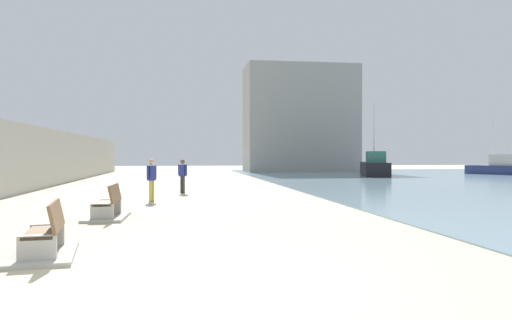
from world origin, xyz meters
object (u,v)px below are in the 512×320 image
object	(u,v)px
bench_far	(108,210)
boat_far_right	(375,166)
bench_near	(44,243)
person_standing	(152,177)
boat_distant	(498,167)
person_walking	(183,174)

from	to	relation	value
bench_far	boat_far_right	bearing A→B (deg)	54.52
bench_near	person_standing	world-z (taller)	person_standing
boat_distant	person_standing	bearing A→B (deg)	-143.76
bench_far	person_standing	bearing A→B (deg)	79.58
bench_far	bench_near	bearing A→B (deg)	-93.71
boat_far_right	bench_far	bearing A→B (deg)	-125.48
person_standing	boat_far_right	bearing A→B (deg)	49.94
person_standing	boat_far_right	world-z (taller)	boat_far_right
person_standing	boat_distant	size ratio (longest dim) A/B	0.25
boat_far_right	boat_distant	bearing A→B (deg)	4.57
person_walking	boat_far_right	bearing A→B (deg)	45.80
bench_near	person_walking	bearing A→B (deg)	80.24
bench_far	person_walking	size ratio (longest dim) A/B	1.32
person_walking	boat_distant	xyz separation A→B (m)	(28.98, 18.02, -0.20)
bench_far	person_walking	xyz separation A→B (m)	(2.16, 9.23, 0.70)
person_walking	boat_far_right	distance (m)	23.75
bench_near	boat_far_right	xyz separation A→B (m)	(19.06, 31.57, 0.61)
boat_far_right	person_standing	bearing A→B (deg)	-130.06
bench_near	bench_far	distance (m)	5.32
boat_distant	bench_near	bearing A→B (deg)	-134.03
person_walking	person_standing	bearing A→B (deg)	-106.49
person_standing	boat_far_right	distance (m)	27.62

